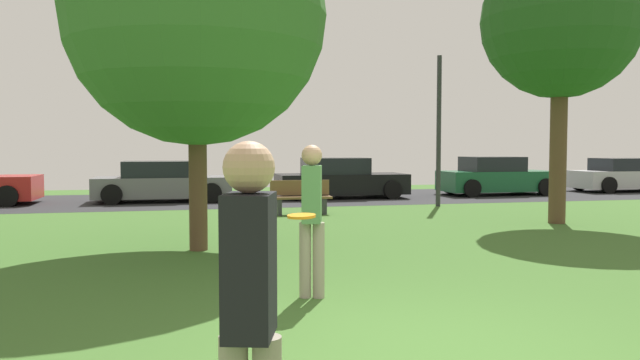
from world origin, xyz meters
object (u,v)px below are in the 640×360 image
(frisbee_disc, at_px, (301,216))
(parked_car_green, at_px, (496,177))
(oak_tree_left, at_px, (561,21))
(park_bench, at_px, (301,197))
(street_lamp_post, at_px, (439,131))
(parked_car_black, at_px, (340,180))
(person_catcher, at_px, (312,212))
(maple_tree_near, at_px, (196,16))
(parked_car_silver, at_px, (627,176))
(parked_car_grey, at_px, (162,183))
(person_thrower, at_px, (250,311))

(frisbee_disc, height_order, parked_car_green, parked_car_green)
(oak_tree_left, relative_size, park_bench, 4.09)
(street_lamp_post, bearing_deg, park_bench, -164.88)
(parked_car_black, bearing_deg, oak_tree_left, -68.38)
(park_bench, distance_m, street_lamp_post, 4.94)
(person_catcher, relative_size, park_bench, 1.13)
(person_catcher, height_order, parked_car_green, person_catcher)
(frisbee_disc, bearing_deg, parked_car_green, 55.37)
(oak_tree_left, height_order, park_bench, oak_tree_left)
(frisbee_disc, bearing_deg, oak_tree_left, 43.10)
(park_bench, bearing_deg, person_catcher, 79.60)
(oak_tree_left, distance_m, maple_tree_near, 8.55)
(person_catcher, distance_m, parked_car_silver, 21.32)
(person_catcher, relative_size, parked_car_black, 0.41)
(parked_car_green, xyz_separation_m, park_bench, (-8.37, -4.82, -0.19))
(frisbee_disc, xyz_separation_m, street_lamp_post, (6.48, 11.44, 1.11))
(oak_tree_left, xyz_separation_m, frisbee_disc, (-7.51, -7.03, -3.55))
(maple_tree_near, distance_m, frisbee_disc, 5.93)
(parked_car_grey, bearing_deg, maple_tree_near, -84.93)
(parked_car_black, bearing_deg, parked_car_green, 0.64)
(maple_tree_near, distance_m, street_lamp_post, 9.80)
(parked_car_silver, xyz_separation_m, street_lamp_post, (-9.95, -4.03, 1.63))
(person_thrower, relative_size, street_lamp_post, 0.40)
(parked_car_silver, bearing_deg, person_thrower, -133.36)
(person_thrower, xyz_separation_m, parked_car_grey, (-0.87, 17.75, -0.41))
(parked_car_green, bearing_deg, person_thrower, -122.14)
(oak_tree_left, bearing_deg, person_catcher, -141.66)
(park_bench, height_order, street_lamp_post, street_lamp_post)
(person_catcher, bearing_deg, parked_car_grey, -155.16)
(oak_tree_left, distance_m, parked_car_black, 9.47)
(frisbee_disc, relative_size, park_bench, 0.24)
(person_thrower, xyz_separation_m, parked_car_green, (11.20, 17.83, -0.37))
(maple_tree_near, xyz_separation_m, park_bench, (2.83, 5.12, -3.56))
(parked_car_black, bearing_deg, frisbee_disc, -106.22)
(parked_car_silver, height_order, park_bench, parked_car_silver)
(parked_car_black, bearing_deg, parked_car_silver, 2.30)
(oak_tree_left, xyz_separation_m, park_bench, (-5.48, 3.21, -4.23))
(parked_car_silver, bearing_deg, maple_tree_near, -149.00)
(frisbee_disc, height_order, parked_car_grey, parked_car_grey)
(person_thrower, xyz_separation_m, parked_car_silver, (17.23, 18.25, -0.41))
(person_catcher, bearing_deg, oak_tree_left, 144.46)
(street_lamp_post, bearing_deg, parked_car_black, 120.86)
(oak_tree_left, relative_size, frisbee_disc, 17.33)
(maple_tree_near, relative_size, parked_car_silver, 1.38)
(person_catcher, bearing_deg, park_bench, -174.28)
(street_lamp_post, bearing_deg, parked_car_grey, 156.57)
(frisbee_disc, relative_size, parked_car_black, 0.08)
(parked_car_black, height_order, street_lamp_post, street_lamp_post)
(maple_tree_near, bearing_deg, frisbee_disc, -81.16)
(oak_tree_left, relative_size, person_thrower, 3.59)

